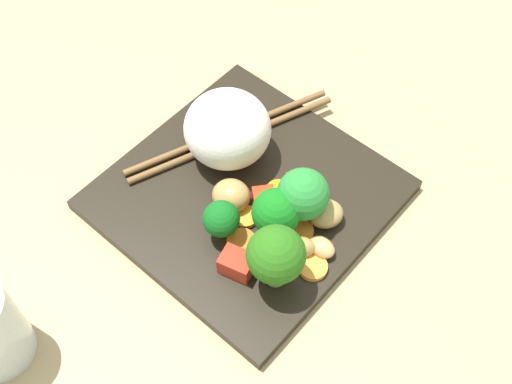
{
  "coord_description": "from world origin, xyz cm",
  "views": [
    {
      "loc": [
        -26.1,
        25.64,
        54.94
      ],
      "look_at": [
        -1.69,
        0.38,
        3.33
      ],
      "focal_mm": 45.32,
      "sensor_mm": 36.0,
      "label": 1
    }
  ],
  "objects": [
    {
      "name": "ground_plane",
      "position": [
        0.0,
        0.0,
        -1.0
      ],
      "size": [
        110.0,
        110.0,
        2.0
      ],
      "primitive_type": "cube",
      "color": "tan"
    },
    {
      "name": "square_plate",
      "position": [
        0.0,
        0.0,
        0.66
      ],
      "size": [
        26.69,
        26.69,
        1.33
      ],
      "primitive_type": "cube",
      "rotation": [
        0.0,
        0.0,
        0.05
      ],
      "color": "black",
      "rests_on": "ground_plane"
    },
    {
      "name": "rice_mound",
      "position": [
        4.78,
        -2.21,
        5.2
      ],
      "size": [
        11.39,
        11.32,
        7.74
      ],
      "primitive_type": "ellipsoid",
      "rotation": [
        0.0,
        0.0,
        3.52
      ],
      "color": "white",
      "rests_on": "square_plate"
    },
    {
      "name": "broccoli_floret_0",
      "position": [
        -6.0,
        -1.42,
        5.41
      ],
      "size": [
        4.98,
        4.98,
        6.72
      ],
      "color": "#56984C",
      "rests_on": "square_plate"
    },
    {
      "name": "broccoli_floret_1",
      "position": [
        -5.28,
        1.43,
        4.72
      ],
      "size": [
        4.61,
        4.61,
        5.77
      ],
      "color": "#539F47",
      "rests_on": "square_plate"
    },
    {
      "name": "broccoli_floret_2",
      "position": [
        -8.74,
        5.2,
        5.87
      ],
      "size": [
        5.29,
        5.29,
        7.55
      ],
      "color": "#5E953F",
      "rests_on": "square_plate"
    },
    {
      "name": "broccoli_floret_3",
      "position": [
        -1.84,
        5.17,
        4.04
      ],
      "size": [
        3.53,
        3.53,
        4.65
      ],
      "color": "#69A048",
      "rests_on": "square_plate"
    },
    {
      "name": "carrot_slice_0",
      "position": [
        -10.54,
        1.93,
        1.61
      ],
      "size": [
        3.66,
        3.66,
        0.57
      ],
      "primitive_type": "cylinder",
      "rotation": [
        0.0,
        0.0,
        1.12
      ],
      "color": "#F69A36",
      "rests_on": "square_plate"
    },
    {
      "name": "carrot_slice_1",
      "position": [
        -2.18,
        2.36,
        1.61
      ],
      "size": [
        2.52,
        2.52,
        0.56
      ],
      "primitive_type": "cylinder",
      "rotation": [
        0.0,
        0.0,
        1.59
      ],
      "color": "gold",
      "rests_on": "square_plate"
    },
    {
      "name": "carrot_slice_2",
      "position": [
        -3.81,
        4.57,
        1.55
      ],
      "size": [
        3.73,
        3.73,
        0.44
      ],
      "primitive_type": "cylinder",
      "rotation": [
        0.0,
        0.0,
        5.87
      ],
      "color": "orange",
      "rests_on": "square_plate"
    },
    {
      "name": "carrot_slice_3",
      "position": [
        -2.55,
        -2.05,
        1.69
      ],
      "size": [
        3.14,
        3.14,
        0.73
      ],
      "primitive_type": "cylinder",
      "rotation": [
        0.0,
        0.0,
        2.92
      ],
      "color": "orange",
      "rests_on": "square_plate"
    },
    {
      "name": "carrot_slice_4",
      "position": [
        -6.61,
        3.32,
        1.53
      ],
      "size": [
        4.4,
        4.4,
        0.4
      ],
      "primitive_type": "cylinder",
      "rotation": [
        0.0,
        0.0,
        0.83
      ],
      "color": "orange",
      "rests_on": "square_plate"
    },
    {
      "name": "carrot_slice_5",
      "position": [
        -7.01,
        0.12,
        1.61
      ],
      "size": [
        3.22,
        3.22,
        0.56
      ],
      "primitive_type": "cylinder",
      "rotation": [
        0.0,
        0.0,
        1.68
      ],
      "color": "orange",
      "rests_on": "square_plate"
    },
    {
      "name": "pepper_chunk_0",
      "position": [
        -2.38,
        0.15,
        2.4
      ],
      "size": [
        2.72,
        2.78,
        2.16
      ],
      "primitive_type": "cube",
      "rotation": [
        0.0,
        0.0,
        4.07
      ],
      "color": "red",
      "rests_on": "square_plate"
    },
    {
      "name": "pepper_chunk_1",
      "position": [
        -5.53,
        6.85,
        2.4
      ],
      "size": [
        3.61,
        3.13,
        2.15
      ],
      "primitive_type": "cube",
      "rotation": [
        0.0,
        0.0,
        0.32
      ],
      "color": "red",
      "rests_on": "square_plate"
    },
    {
      "name": "pepper_chunk_2",
      "position": [
        -4.06,
        -3.45,
        2.3
      ],
      "size": [
        3.82,
        3.82,
        1.95
      ],
      "primitive_type": "cube",
      "rotation": [
        0.0,
        0.0,
        5.49
      ],
      "color": "red",
      "rests_on": "square_plate"
    },
    {
      "name": "chicken_piece_0",
      "position": [
        -0.17,
        2.1,
        2.81
      ],
      "size": [
        4.86,
        4.71,
        2.97
      ],
      "primitive_type": "ellipsoid",
      "rotation": [
        0.0,
        0.0,
        0.4
      ],
      "color": "tan",
      "rests_on": "square_plate"
    },
    {
      "name": "chicken_piece_1",
      "position": [
        -7.89,
        -2.86,
        2.5
      ],
      "size": [
        4.37,
        4.52,
        2.35
      ],
      "primitive_type": "ellipsoid",
      "rotation": [
        0.0,
        0.0,
        4.18
      ],
      "color": "tan",
      "rests_on": "square_plate"
    },
    {
      "name": "chicken_piece_2",
      "position": [
        -8.55,
        1.46,
        2.4
      ],
      "size": [
        3.33,
        3.17,
        2.14
      ],
      "primitive_type": "ellipsoid",
      "rotation": [
        0.0,
        0.0,
        0.64
      ],
      "color": "tan",
      "rests_on": "square_plate"
    },
    {
      "name": "chicken_piece_3",
      "position": [
        -9.89,
        -0.41,
        2.11
      ],
      "size": [
        2.81,
        2.11,
        1.57
      ],
      "primitive_type": "ellipsoid",
      "rotation": [
        0.0,
        0.0,
        3.19
      ],
      "color": "tan",
      "rests_on": "square_plate"
    },
    {
      "name": "chopstick_pair",
      "position": [
        6.12,
        -3.82,
        1.68
      ],
      "size": [
        9.2,
        23.24,
        0.71
      ],
      "rotation": [
        0.0,
        0.0,
        7.54
      ],
      "color": "brown",
      "rests_on": "square_plate"
    }
  ]
}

